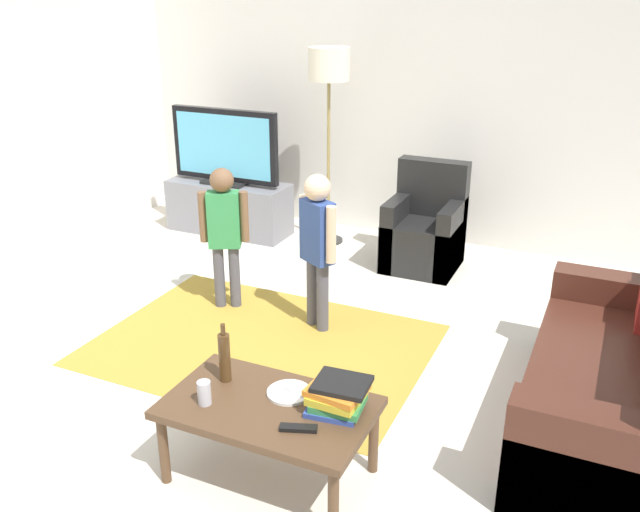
# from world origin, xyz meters

# --- Properties ---
(ground) EXTENTS (7.80, 7.80, 0.00)m
(ground) POSITION_xyz_m (0.00, 0.00, 0.00)
(ground) COLOR beige
(wall_back) EXTENTS (6.00, 0.12, 2.70)m
(wall_back) POSITION_xyz_m (0.00, 3.00, 1.35)
(wall_back) COLOR silver
(wall_back) RESTS_ON ground
(area_rug) EXTENTS (2.20, 1.60, 0.01)m
(area_rug) POSITION_xyz_m (-0.36, 0.43, 0.00)
(area_rug) COLOR #B28C33
(area_rug) RESTS_ON ground
(tv_stand) EXTENTS (1.20, 0.44, 0.50)m
(tv_stand) POSITION_xyz_m (-1.76, 2.30, 0.24)
(tv_stand) COLOR slate
(tv_stand) RESTS_ON ground
(tv) EXTENTS (1.10, 0.28, 0.71)m
(tv) POSITION_xyz_m (-1.76, 2.28, 0.85)
(tv) COLOR black
(tv) RESTS_ON tv_stand
(couch) EXTENTS (0.80, 1.80, 0.86)m
(couch) POSITION_xyz_m (1.88, 0.39, 0.29)
(couch) COLOR #472319
(couch) RESTS_ON ground
(armchair) EXTENTS (0.60, 0.60, 0.90)m
(armchair) POSITION_xyz_m (0.24, 2.26, 0.30)
(armchair) COLOR black
(armchair) RESTS_ON ground
(floor_lamp) EXTENTS (0.36, 0.36, 1.78)m
(floor_lamp) POSITION_xyz_m (-0.76, 2.45, 1.54)
(floor_lamp) COLOR #262626
(floor_lamp) RESTS_ON ground
(child_near_tv) EXTENTS (0.33, 0.22, 1.08)m
(child_near_tv) POSITION_xyz_m (-0.89, 0.85, 0.65)
(child_near_tv) COLOR #4C4C59
(child_near_tv) RESTS_ON ground
(child_center) EXTENTS (0.34, 0.23, 1.12)m
(child_center) POSITION_xyz_m (-0.12, 0.83, 0.68)
(child_center) COLOR #4C4C59
(child_center) RESTS_ON ground
(coffee_table) EXTENTS (1.00, 0.60, 0.42)m
(coffee_table) POSITION_xyz_m (0.33, -0.71, 0.37)
(coffee_table) COLOR #513823
(coffee_table) RESTS_ON ground
(book_stack) EXTENTS (0.30, 0.26, 0.15)m
(book_stack) POSITION_xyz_m (0.65, -0.62, 0.50)
(book_stack) COLOR #334CA5
(book_stack) RESTS_ON coffee_table
(bottle) EXTENTS (0.06, 0.06, 0.32)m
(bottle) POSITION_xyz_m (0.03, -0.61, 0.55)
(bottle) COLOR #4C3319
(bottle) RESTS_ON coffee_table
(tv_remote) EXTENTS (0.18, 0.10, 0.02)m
(tv_remote) POSITION_xyz_m (0.55, -0.83, 0.43)
(tv_remote) COLOR black
(tv_remote) RESTS_ON coffee_table
(soda_can) EXTENTS (0.07, 0.07, 0.12)m
(soda_can) POSITION_xyz_m (0.05, -0.83, 0.48)
(soda_can) COLOR silver
(soda_can) RESTS_ON coffee_table
(plate) EXTENTS (0.22, 0.22, 0.02)m
(plate) POSITION_xyz_m (0.38, -0.59, 0.43)
(plate) COLOR white
(plate) RESTS_ON coffee_table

